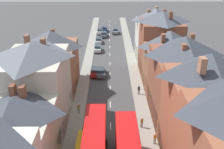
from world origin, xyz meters
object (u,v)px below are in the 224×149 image
object	(u,v)px
car_parked_right_b	(99,40)
pedestrian_mid_left	(155,138)
car_near_blue	(98,48)
car_far_grey	(95,71)
car_parked_left_a	(104,29)
car_near_silver	(104,34)
car_mid_white	(101,72)
pedestrian_mid_right	(142,122)
car_mid_black	(100,31)
car_parked_left_b	(115,31)
pedestrian_far_right	(139,89)
double_decker_bus_mid_street	(95,146)
pedestrian_far_left	(78,108)

from	to	relation	value
car_parked_right_b	pedestrian_mid_left	world-z (taller)	pedestrian_mid_left
car_near_blue	car_far_grey	bearing A→B (deg)	-90.00
car_parked_left_a	car_near_silver	bearing A→B (deg)	-90.00
car_mid_white	pedestrian_mid_right	bearing A→B (deg)	-70.98
car_far_grey	car_parked_right_b	size ratio (longest dim) A/B	1.18
car_mid_black	car_far_grey	size ratio (longest dim) A/B	0.96
car_near_blue	car_parked_left_a	distance (m)	19.71
car_parked_left_b	pedestrian_far_right	world-z (taller)	pedestrian_far_right
double_decker_bus_mid_street	car_parked_left_b	size ratio (longest dim) A/B	2.63
pedestrian_far_left	pedestrian_mid_left	bearing A→B (deg)	-34.91
car_near_blue	car_parked_right_b	distance (m)	7.07
double_decker_bus_mid_street	car_mid_black	world-z (taller)	double_decker_bus_mid_street
car_parked_left_a	car_parked_right_b	bearing A→B (deg)	-95.89
double_decker_bus_mid_street	car_mid_white	world-z (taller)	double_decker_bus_mid_street
double_decker_bus_mid_street	car_far_grey	size ratio (longest dim) A/B	2.35
pedestrian_mid_left	pedestrian_far_left	distance (m)	12.94
pedestrian_far_right	car_parked_right_b	bearing A→B (deg)	105.16
double_decker_bus_mid_street	pedestrian_far_left	xyz separation A→B (m)	(-3.11, 11.10, -1.78)
car_near_silver	car_mid_white	distance (m)	28.15
car_near_blue	pedestrian_mid_right	distance (m)	33.64
car_mid_black	pedestrian_mid_right	world-z (taller)	pedestrian_mid_right
car_near_blue	car_parked_left_b	distance (m)	17.70
double_decker_bus_mid_street	car_mid_black	xyz separation A→B (m)	(-1.29, 57.04, -1.99)
car_parked_left_b	pedestrian_mid_right	size ratio (longest dim) A/B	2.55
car_mid_black	car_parked_right_b	distance (m)	9.88
car_near_blue	pedestrian_far_left	world-z (taller)	pedestrian_far_left
car_parked_left_a	pedestrian_mid_right	bearing A→B (deg)	-83.24
car_parked_left_b	car_mid_white	bearing A→B (deg)	-96.47
car_near_silver	pedestrian_mid_left	xyz separation A→B (m)	(7.49, -49.78, 0.23)
car_near_blue	pedestrian_mid_right	xyz separation A→B (m)	(7.52, -32.79, 0.18)
pedestrian_mid_left	pedestrian_far_right	bearing A→B (deg)	92.81
car_mid_black	double_decker_bus_mid_street	bearing A→B (deg)	-88.70
car_parked_left_a	car_parked_right_b	world-z (taller)	car_parked_left_a
pedestrian_mid_right	pedestrian_far_left	world-z (taller)	same
pedestrian_mid_right	car_near_silver	bearing A→B (deg)	97.67
pedestrian_mid_right	pedestrian_far_right	bearing A→B (deg)	86.40
pedestrian_mid_left	pedestrian_far_right	size ratio (longest dim) A/B	1.00
car_parked_left_a	car_mid_white	bearing A→B (deg)	-90.00
car_near_blue	car_near_silver	xyz separation A→B (m)	(1.30, 13.39, -0.05)
double_decker_bus_mid_street	car_far_grey	xyz separation A→B (m)	(-1.29, 25.64, -2.02)
car_parked_left_b	car_near_silver	bearing A→B (deg)	-134.90
car_parked_left_a	car_parked_right_b	xyz separation A→B (m)	(-1.30, -12.60, -0.01)
car_parked_left_b	pedestrian_mid_left	world-z (taller)	pedestrian_mid_left
car_parked_left_b	car_parked_right_b	bearing A→B (deg)	-116.25
car_far_grey	car_parked_right_b	distance (m)	21.51
double_decker_bus_mid_street	pedestrian_mid_left	size ratio (longest dim) A/B	6.71
car_near_blue	car_mid_white	world-z (taller)	car_near_blue
car_parked_left_b	car_parked_right_b	xyz separation A→B (m)	(-4.90, -9.94, -0.05)
car_mid_black	car_far_grey	bearing A→B (deg)	-90.00
pedestrian_mid_left	car_mid_black	bearing A→B (deg)	99.36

